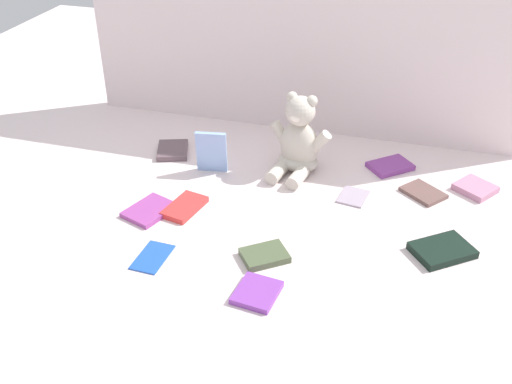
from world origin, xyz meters
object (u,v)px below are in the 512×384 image
(teddy_bear, at_px, (298,143))
(book_case_10, at_px, (257,292))
(book_case_6, at_px, (353,196))
(book_case_11, at_px, (442,250))
(book_case_1, at_px, (150,210))
(book_case_4, at_px, (152,256))
(book_case_5, at_px, (475,188))
(book_case_0, at_px, (423,193))
(book_case_9, at_px, (212,152))
(book_case_3, at_px, (265,255))
(book_case_2, at_px, (390,166))
(book_case_8, at_px, (185,207))
(book_case_7, at_px, (173,150))

(teddy_bear, xyz_separation_m, book_case_10, (0.04, -0.56, -0.08))
(book_case_6, xyz_separation_m, book_case_11, (0.24, -0.19, 0.01))
(book_case_1, xyz_separation_m, book_case_11, (0.75, 0.03, 0.00))
(book_case_4, height_order, book_case_11, book_case_11)
(book_case_5, bearing_deg, teddy_bear, -52.34)
(book_case_0, xyz_separation_m, book_case_9, (-0.61, -0.04, 0.06))
(book_case_3, height_order, book_case_9, book_case_9)
(book_case_1, relative_size, book_case_9, 0.97)
(book_case_0, distance_m, book_case_2, 0.16)
(book_case_5, relative_size, book_case_8, 0.76)
(book_case_3, distance_m, book_case_11, 0.43)
(book_case_2, bearing_deg, book_case_7, 56.51)
(book_case_3, height_order, book_case_4, book_case_3)
(book_case_2, distance_m, book_case_10, 0.68)
(book_case_0, distance_m, book_case_3, 0.53)
(book_case_8, bearing_deg, book_case_4, -77.27)
(book_case_4, bearing_deg, book_case_6, 45.75)
(teddy_bear, bearing_deg, book_case_11, -24.79)
(teddy_bear, relative_size, book_case_5, 2.44)
(teddy_bear, xyz_separation_m, book_case_4, (-0.24, -0.51, -0.08))
(book_case_0, relative_size, book_case_6, 1.21)
(book_case_0, height_order, book_case_5, book_case_5)
(teddy_bear, distance_m, book_case_2, 0.29)
(book_case_4, height_order, book_case_10, book_case_10)
(book_case_2, xyz_separation_m, book_case_7, (-0.66, -0.09, 0.00))
(book_case_5, bearing_deg, book_case_9, -46.85)
(book_case_1, bearing_deg, teddy_bear, 65.37)
(book_case_0, distance_m, book_case_11, 0.26)
(book_case_4, xyz_separation_m, book_case_6, (0.42, 0.40, 0.00))
(book_case_1, distance_m, book_case_2, 0.72)
(book_case_1, distance_m, book_case_3, 0.36)
(book_case_1, relative_size, book_case_4, 1.11)
(book_case_8, distance_m, book_case_9, 0.22)
(book_case_5, xyz_separation_m, book_case_10, (-0.47, -0.58, -0.00))
(book_case_8, bearing_deg, book_case_10, -32.06)
(book_case_6, height_order, book_case_7, book_case_7)
(book_case_0, height_order, book_case_9, book_case_9)
(book_case_1, height_order, book_case_2, book_case_2)
(book_case_7, bearing_deg, teddy_bear, 161.62)
(book_case_9, bearing_deg, book_case_2, 8.68)
(book_case_8, bearing_deg, book_case_2, 48.36)
(book_case_7, bearing_deg, book_case_10, 108.55)
(book_case_10, bearing_deg, book_case_5, 57.70)
(book_case_5, height_order, book_case_9, book_case_9)
(book_case_2, bearing_deg, book_case_3, 113.22)
(book_case_5, distance_m, book_case_11, 0.33)
(book_case_4, distance_m, book_case_8, 0.21)
(book_case_11, bearing_deg, book_case_6, 14.21)
(book_case_6, height_order, book_case_11, book_case_11)
(book_case_1, relative_size, book_case_6, 1.39)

